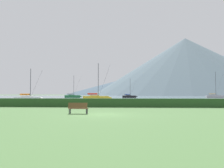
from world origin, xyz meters
TOP-DOWN VIEW (x-y plane):
  - ground_plane at (0.00, 0.00)m, footprint 1000.00×1000.00m
  - harbor_water at (0.00, 137.00)m, footprint 320.00×246.00m
  - hedge_line at (0.00, 11.00)m, footprint 80.00×1.20m
  - sailboat_slip_0 at (-22.88, 37.97)m, footprint 7.64×2.56m
  - sailboat_slip_1 at (-6.67, 45.75)m, footprint 8.38×3.15m
  - sailboat_slip_2 at (41.07, 88.15)m, footprint 8.39×2.84m
  - sailboat_slip_3 at (-23.74, 88.13)m, footprint 8.33×3.66m
  - sailboat_slip_5 at (2.77, 89.12)m, footprint 7.29×2.85m
  - park_bench_near_path at (-2.05, 0.61)m, footprint 1.69×0.58m
  - distant_hill_central_peak at (46.44, 419.79)m, footprint 324.19×324.19m
  - distant_hill_east_ridge at (78.56, 294.10)m, footprint 246.68×246.68m

SIDE VIEW (x-z plane):
  - ground_plane at x=0.00m, z-range 0.00..0.00m
  - harbor_water at x=0.00m, z-range 0.00..0.00m
  - park_bench_near_path at x=-2.05m, z-range 0.06..1.01m
  - hedge_line at x=0.00m, z-range 0.00..1.11m
  - sailboat_slip_5 at x=2.77m, z-range -3.83..5.02m
  - sailboat_slip_0 at x=-22.88m, z-range -3.44..4.68m
  - sailboat_slip_3 at x=-23.74m, z-range -4.51..5.87m
  - sailboat_slip_1 at x=-6.67m, z-range -4.52..5.90m
  - sailboat_slip_2 at x=41.07m, z-range -5.12..6.52m
  - distant_hill_central_peak at x=46.44m, z-range 0.00..43.67m
  - distant_hill_east_ridge at x=78.56m, z-range 0.00..76.30m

